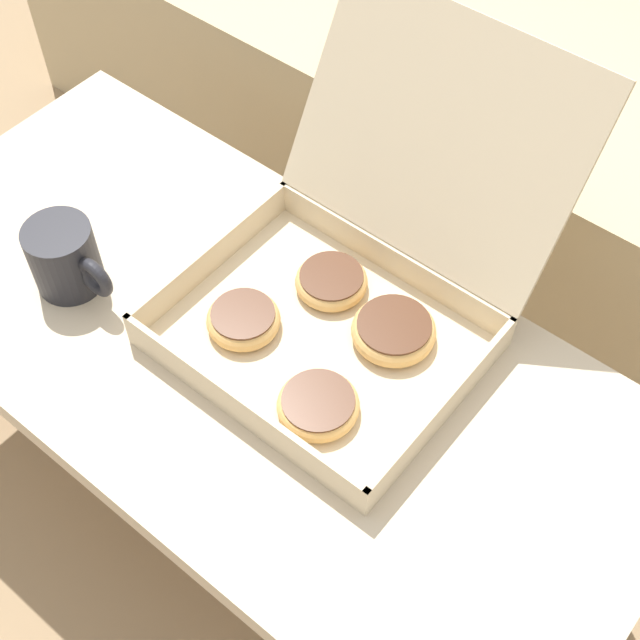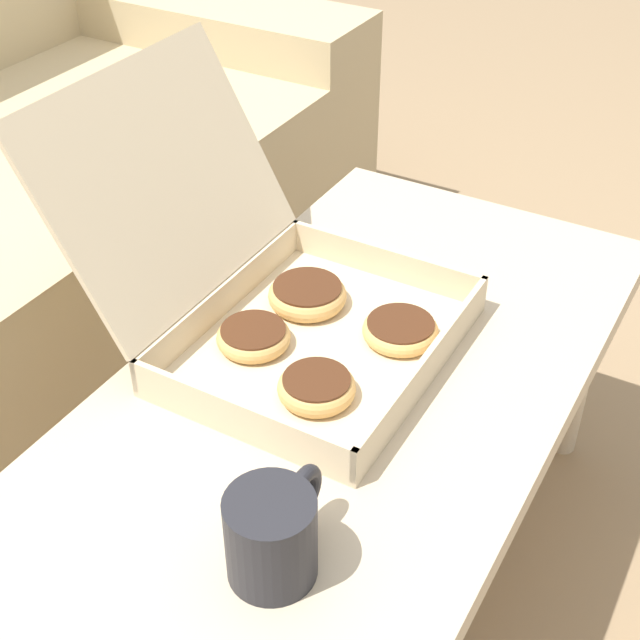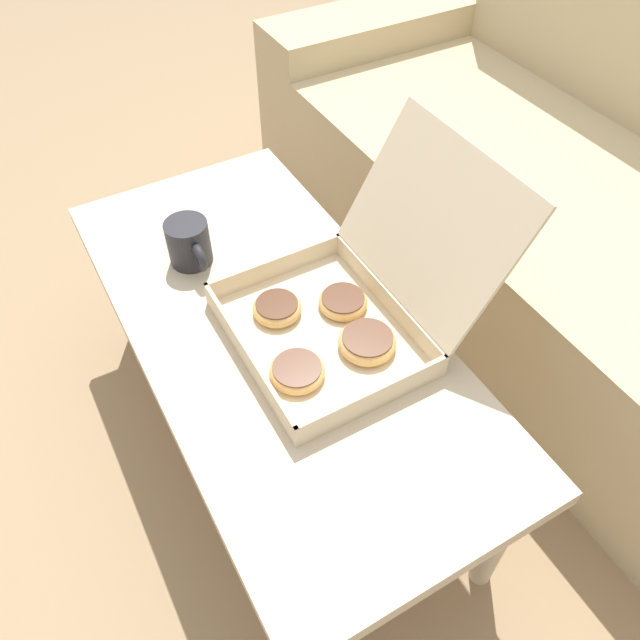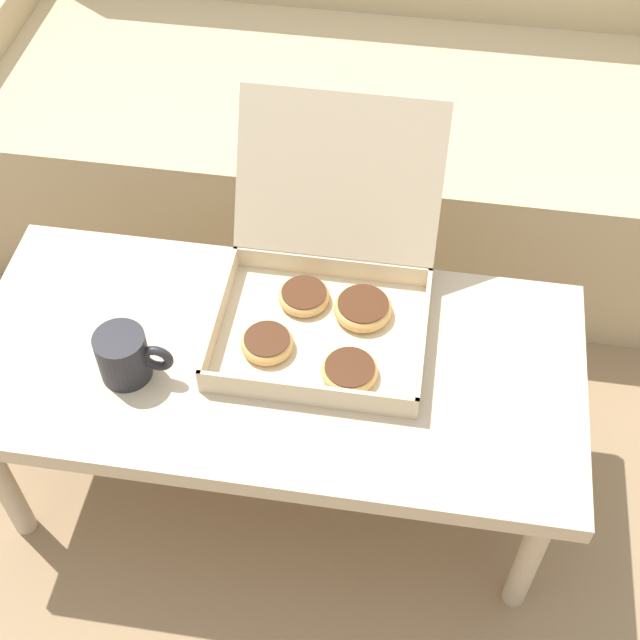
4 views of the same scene
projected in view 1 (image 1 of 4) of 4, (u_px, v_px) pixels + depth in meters
ground_plane at (308, 437)px, 1.54m from camera, size 12.00×12.00×0.00m
couch at (588, 61)px, 1.71m from camera, size 2.16×0.89×0.89m
coffee_table at (247, 360)px, 1.19m from camera, size 1.13×0.53×0.42m
pastry_box at (350, 288)px, 1.13m from camera, size 0.39×0.46×0.33m
coffee_mug at (66, 258)px, 1.17m from camera, size 0.14×0.09×0.10m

